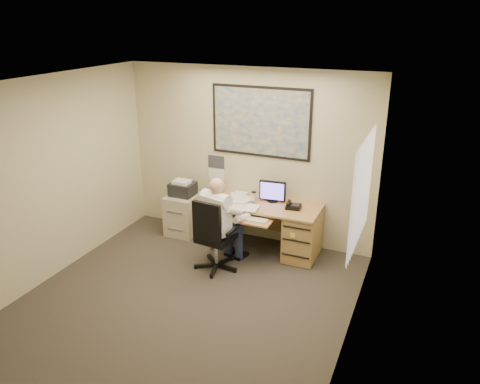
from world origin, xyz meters
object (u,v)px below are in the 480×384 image
at_px(desk, 288,226).
at_px(filing_cabinet, 184,210).
at_px(person, 217,224).
at_px(office_chair, 215,249).

bearing_deg(desk, filing_cabinet, 179.10).
bearing_deg(filing_cabinet, desk, -1.04).
height_order(desk, person, person).
height_order(desk, filing_cabinet, desk).
bearing_deg(person, filing_cabinet, 156.71).
bearing_deg(office_chair, person, 99.47).
height_order(office_chair, person, person).
height_order(filing_cabinet, office_chair, office_chair).
xyz_separation_m(desk, person, (-0.80, -0.78, 0.23)).
bearing_deg(office_chair, desk, 53.30).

